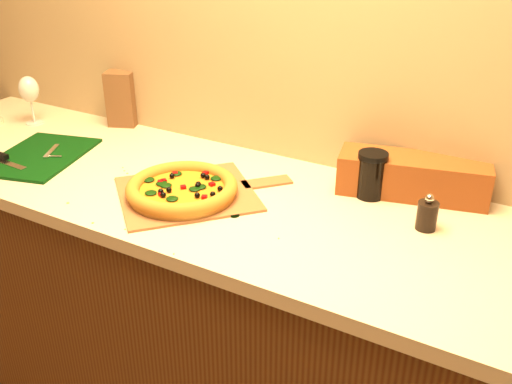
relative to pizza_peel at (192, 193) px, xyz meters
name	(u,v)px	position (x,y,z in m)	size (l,w,h in m)	color
cabinet	(258,335)	(0.19, 0.05, -0.47)	(2.80, 0.65, 0.86)	#47220F
countertop	(258,209)	(0.19, 0.05, -0.02)	(2.84, 0.68, 0.04)	beige
pizza_peel	(192,193)	(0.00, 0.00, 0.00)	(0.50, 0.50, 0.01)	brown
pizza	(182,189)	(-0.01, -0.03, 0.02)	(0.31, 0.31, 0.04)	#BA802E
cutting_board	(39,156)	(-0.59, -0.03, 0.00)	(0.34, 0.41, 0.03)	black
bottle_cap	(234,214)	(0.17, -0.05, 0.00)	(0.03, 0.03, 0.01)	black
pepper_grinder	(427,215)	(0.63, 0.14, 0.04)	(0.05, 0.05, 0.10)	black
bread_bag	(412,176)	(0.54, 0.31, 0.05)	(0.41, 0.13, 0.11)	brown
wine_glass	(29,90)	(-0.87, 0.19, 0.12)	(0.07, 0.07, 0.18)	silver
paper_bag	(122,99)	(-0.56, 0.35, 0.10)	(0.10, 0.08, 0.20)	brown
dark_jar	(371,175)	(0.44, 0.24, 0.06)	(0.08, 0.08, 0.13)	black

